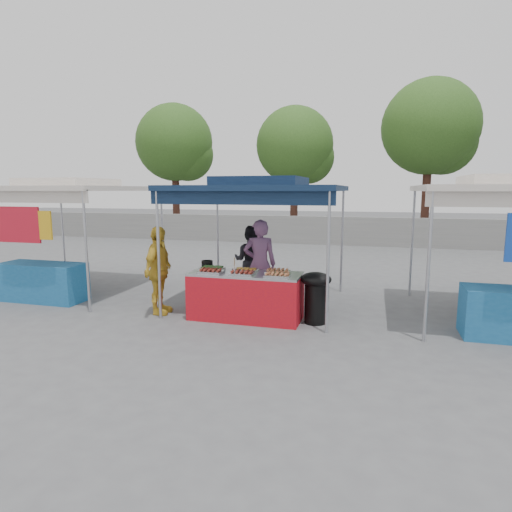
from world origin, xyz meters
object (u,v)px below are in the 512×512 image
(vendor_table, at_px, (246,296))
(helper_man, at_px, (250,261))
(cooking_pot, at_px, (207,264))
(customer_person, at_px, (158,270))
(vendor_woman, at_px, (260,264))
(wok_burner, at_px, (316,293))

(vendor_table, xyz_separation_m, helper_man, (-0.42, 1.75, 0.35))
(cooking_pot, xyz_separation_m, customer_person, (-0.79, -0.46, -0.08))
(vendor_table, xyz_separation_m, cooking_pot, (-0.88, 0.35, 0.49))
(vendor_woman, bearing_deg, cooking_pot, 9.16)
(vendor_woman, xyz_separation_m, helper_man, (-0.48, 0.98, -0.10))
(cooking_pot, distance_m, vendor_woman, 1.03)
(vendor_table, distance_m, vendor_woman, 0.89)
(cooking_pot, relative_size, wok_burner, 0.24)
(helper_man, distance_m, customer_person, 2.24)
(vendor_table, relative_size, helper_man, 1.29)
(helper_man, bearing_deg, wok_burner, 136.54)
(vendor_table, height_order, cooking_pot, cooking_pot)
(vendor_table, distance_m, cooking_pot, 1.06)
(cooking_pot, xyz_separation_m, helper_man, (0.45, 1.40, -0.14))
(cooking_pot, height_order, wok_burner, cooking_pot)
(vendor_table, bearing_deg, cooking_pot, 158.49)
(wok_burner, relative_size, vendor_woman, 0.52)
(vendor_table, xyz_separation_m, customer_person, (-1.67, -0.12, 0.40))
(cooking_pot, distance_m, customer_person, 0.92)
(wok_burner, relative_size, helper_man, 0.59)
(vendor_table, height_order, customer_person, customer_person)
(wok_burner, height_order, customer_person, customer_person)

